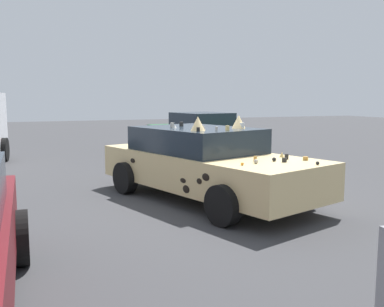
# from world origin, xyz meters

# --- Properties ---
(ground_plane) EXTENTS (60.00, 60.00, 0.00)m
(ground_plane) POSITION_xyz_m (0.00, 0.00, 0.00)
(ground_plane) COLOR #38383A
(art_car_decorated) EXTENTS (4.99, 3.09, 1.60)m
(art_car_decorated) POSITION_xyz_m (0.07, 0.02, 0.71)
(art_car_decorated) COLOR #D8BC7F
(art_car_decorated) RESTS_ON ground
(parked_sedan_behind_right) EXTENTS (4.58, 2.56, 1.41)m
(parked_sedan_behind_right) POSITION_xyz_m (6.79, -2.64, 0.70)
(parked_sedan_behind_right) COLOR #1E602D
(parked_sedan_behind_right) RESTS_ON ground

